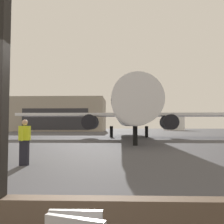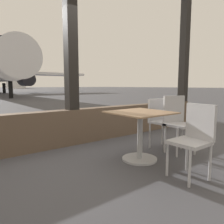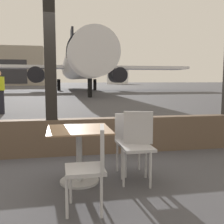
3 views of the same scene
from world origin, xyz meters
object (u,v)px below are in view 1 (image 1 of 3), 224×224
(distant_hangar, at_px, (61,115))
(fuel_storage_tank, at_px, (174,123))
(ground_crew_worker, at_px, (24,142))
(airplane, at_px, (130,112))

(distant_hangar, bearing_deg, fuel_storage_tank, 23.22)
(fuel_storage_tank, bearing_deg, distant_hangar, -156.78)
(ground_crew_worker, bearing_deg, airplane, 78.05)
(airplane, bearing_deg, distant_hangar, 113.69)
(distant_hangar, height_order, fuel_storage_tank, distant_hangar)
(airplane, height_order, distant_hangar, airplane)
(airplane, distance_m, ground_crew_worker, 23.18)
(distant_hangar, relative_size, fuel_storage_tank, 3.43)
(airplane, relative_size, ground_crew_worker, 18.63)
(airplane, xyz_separation_m, distant_hangar, (-18.94, 43.16, 1.57))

